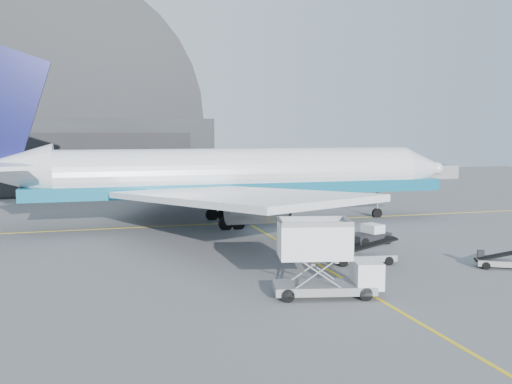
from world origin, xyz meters
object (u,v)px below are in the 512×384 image
object	(u,v)px
catering_truck	(323,260)
pushback_tug	(369,236)
belt_loader_a	(362,256)
airliner	(224,176)
belt_loader_b	(506,261)

from	to	relation	value
catering_truck	pushback_tug	bearing A→B (deg)	66.08
pushback_tug	belt_loader_a	xyz separation A→B (m)	(-4.05, -6.79, -0.06)
airliner	catering_truck	world-z (taller)	airliner
belt_loader_b	catering_truck	bearing A→B (deg)	-142.02
belt_loader_b	pushback_tug	bearing A→B (deg)	142.77
catering_truck	pushback_tug	xyz separation A→B (m)	(10.24, 13.97, -1.57)
pushback_tug	catering_truck	bearing A→B (deg)	-143.25
airliner	belt_loader_b	size ratio (longest dim) A/B	12.40
airliner	belt_loader_a	world-z (taller)	airliner
catering_truck	belt_loader_a	size ratio (longest dim) A/B	1.30
airliner	belt_loader_b	bearing A→B (deg)	-58.68
belt_loader_a	belt_loader_b	bearing A→B (deg)	-16.67
airliner	belt_loader_a	xyz separation A→B (m)	(5.93, -20.78, -4.65)
catering_truck	belt_loader_b	distance (m)	15.87
airliner	catering_truck	distance (m)	28.13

